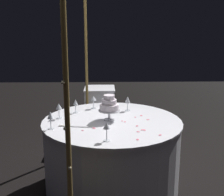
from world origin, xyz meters
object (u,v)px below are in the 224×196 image
at_px(wine_glass_1, 59,107).
at_px(tiered_cake, 109,105).
at_px(wine_glass_0, 107,127).
at_px(wine_glass_5, 128,100).
at_px(side_table, 100,114).
at_px(decorative_arch, 79,56).
at_px(main_table, 112,155).
at_px(wine_glass_2, 76,103).
at_px(wine_glass_4, 93,99).
at_px(cake_knife, 72,126).
at_px(wine_glass_3, 50,116).

bearing_deg(wine_glass_1, tiered_cake, -97.37).
height_order(wine_glass_0, wine_glass_5, wine_glass_5).
xyz_separation_m(side_table, tiered_cake, (-1.35, -0.12, 0.51)).
distance_m(decorative_arch, main_table, 1.09).
distance_m(side_table, tiered_cake, 1.45).
bearing_deg(wine_glass_5, tiered_cake, 147.57).
bearing_deg(decorative_arch, wine_glass_1, 70.75).
bearing_deg(wine_glass_2, wine_glass_4, -48.36).
height_order(tiered_cake, cake_knife, tiered_cake).
relative_size(wine_glass_5, cake_knife, 0.56).
bearing_deg(wine_glass_1, wine_glass_5, -69.91).
bearing_deg(wine_glass_0, main_table, -6.03).
xyz_separation_m(tiered_cake, wine_glass_4, (0.44, 0.18, -0.04)).
bearing_deg(wine_glass_5, wine_glass_2, 96.40).
distance_m(side_table, cake_knife, 1.61).
height_order(main_table, wine_glass_2, wine_glass_2).
bearing_deg(wine_glass_2, wine_glass_3, 160.71).
height_order(tiered_cake, wine_glass_3, tiered_cake).
xyz_separation_m(side_table, cake_knife, (-1.55, 0.24, 0.36)).
bearing_deg(wine_glass_0, side_table, 2.74).
bearing_deg(wine_glass_2, decorative_arch, -164.16).
bearing_deg(main_table, decorative_arch, 90.01).
bearing_deg(decorative_arch, tiered_cake, -87.16).
bearing_deg(side_table, wine_glass_4, 176.53).
xyz_separation_m(wine_glass_5, cake_knife, (-0.53, 0.57, -0.12)).
relative_size(decorative_arch, cake_knife, 7.32).
distance_m(tiered_cake, wine_glass_5, 0.40).
bearing_deg(decorative_arch, side_table, -6.94).
xyz_separation_m(tiered_cake, cake_knife, (-0.19, 0.36, -0.15)).
bearing_deg(wine_glass_5, wine_glass_3, 127.56).
xyz_separation_m(decorative_arch, wine_glass_2, (0.29, 0.08, -0.55)).
distance_m(wine_glass_1, wine_glass_5, 0.78).
bearing_deg(wine_glass_5, side_table, 18.19).
height_order(wine_glass_2, wine_glass_4, wine_glass_2).
bearing_deg(main_table, wine_glass_0, 173.97).
relative_size(tiered_cake, wine_glass_5, 1.59).
relative_size(tiered_cake, wine_glass_3, 1.53).
xyz_separation_m(tiered_cake, wine_glass_1, (0.07, 0.52, -0.03)).
height_order(wine_glass_2, cake_knife, wine_glass_2).
height_order(wine_glass_1, wine_glass_3, wine_glass_3).
xyz_separation_m(side_table, wine_glass_4, (-0.91, 0.06, 0.47)).
height_order(side_table, wine_glass_1, wine_glass_1).
height_order(wine_glass_1, wine_glass_5, wine_glass_5).
distance_m(decorative_arch, wine_glass_2, 0.63).
distance_m(wine_glass_0, wine_glass_1, 0.80).
bearing_deg(wine_glass_0, wine_glass_1, 38.10).
distance_m(decorative_arch, wine_glass_4, 0.72).
xyz_separation_m(wine_glass_0, wine_glass_1, (0.63, 0.49, -0.00)).
relative_size(side_table, wine_glass_0, 5.03).
relative_size(decorative_arch, wine_glass_5, 13.00).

